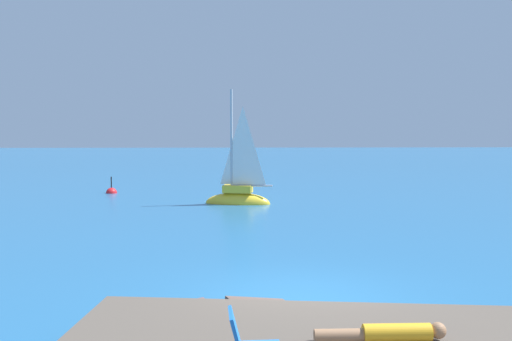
{
  "coord_description": "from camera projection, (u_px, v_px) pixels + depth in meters",
  "views": [
    {
      "loc": [
        -1.15,
        -10.35,
        3.38
      ],
      "look_at": [
        -0.55,
        10.41,
        1.72
      ],
      "focal_mm": 37.96,
      "sensor_mm": 36.0,
      "label": 1
    }
  ],
  "objects": [
    {
      "name": "person_sunbather",
      "position": [
        387.0,
        333.0,
        7.15
      ],
      "size": [
        1.76,
        0.25,
        0.25
      ],
      "rotation": [
        0.0,
        0.0,
        3.15
      ],
      "color": "gold",
      "rests_on": "shore_ledge"
    },
    {
      "name": "marker_buoy",
      "position": [
        112.0,
        193.0,
        27.85
      ],
      "size": [
        0.56,
        0.56,
        1.13
      ],
      "color": "red",
      "rests_on": "ground"
    },
    {
      "name": "ground_plane",
      "position": [
        299.0,
        300.0,
        10.61
      ],
      "size": [
        160.0,
        160.0,
        0.0
      ],
      "primitive_type": "plane",
      "color": "#236093"
    },
    {
      "name": "boulder_inland",
      "position": [
        264.0,
        327.0,
        9.16
      ],
      "size": [
        1.49,
        1.69,
        1.04
      ],
      "primitive_type": "cube",
      "rotation": [
        0.14,
        0.11,
        1.84
      ],
      "color": "brown",
      "rests_on": "ground"
    },
    {
      "name": "boulder_seaward",
      "position": [
        193.0,
        340.0,
        8.62
      ],
      "size": [
        1.64,
        1.72,
        0.96
      ],
      "primitive_type": "cube",
      "rotation": [
        0.03,
        -0.19,
        2.17
      ],
      "color": "brown",
      "rests_on": "ground"
    },
    {
      "name": "sailboat_near",
      "position": [
        238.0,
        197.0,
        23.97
      ],
      "size": [
        3.04,
        1.49,
        5.54
      ],
      "rotation": [
        0.0,
        0.0,
        2.97
      ],
      "color": "yellow",
      "rests_on": "ground"
    }
  ]
}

